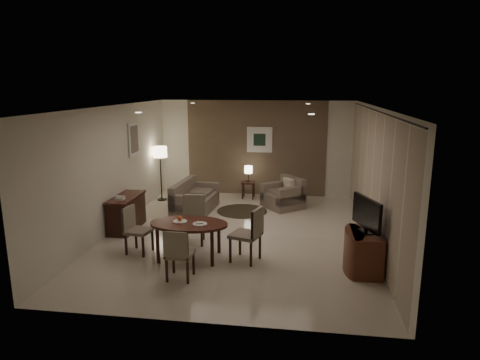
# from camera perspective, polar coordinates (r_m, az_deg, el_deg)

# --- Properties ---
(room_shell) EXTENTS (5.50, 7.00, 2.70)m
(room_shell) POSITION_cam_1_polar(r_m,az_deg,el_deg) (9.23, 0.17, 1.48)
(room_shell) COLOR beige
(room_shell) RESTS_ON ground
(taupe_accent) EXTENTS (3.96, 0.03, 2.70)m
(taupe_accent) POSITION_cam_1_polar(r_m,az_deg,el_deg) (12.25, 2.16, 4.26)
(taupe_accent) COLOR brown
(taupe_accent) RESTS_ON wall_back
(curtain_wall) EXTENTS (0.08, 6.70, 2.58)m
(curtain_wall) POSITION_cam_1_polar(r_m,az_deg,el_deg) (8.88, 17.21, 0.26)
(curtain_wall) COLOR beige
(curtain_wall) RESTS_ON wall_right
(curtain_rod) EXTENTS (0.03, 6.80, 0.03)m
(curtain_rod) POSITION_cam_1_polar(r_m,az_deg,el_deg) (8.70, 17.78, 8.78)
(curtain_rod) COLOR black
(curtain_rod) RESTS_ON wall_right
(art_back_frame) EXTENTS (0.72, 0.03, 0.72)m
(art_back_frame) POSITION_cam_1_polar(r_m,az_deg,el_deg) (12.18, 2.63, 5.39)
(art_back_frame) COLOR silver
(art_back_frame) RESTS_ON wall_back
(art_back_canvas) EXTENTS (0.34, 0.01, 0.34)m
(art_back_canvas) POSITION_cam_1_polar(r_m,az_deg,el_deg) (12.16, 2.62, 5.38)
(art_back_canvas) COLOR #192E20
(art_back_canvas) RESTS_ON wall_back
(art_left_frame) EXTENTS (0.03, 0.60, 0.80)m
(art_left_frame) POSITION_cam_1_polar(r_m,az_deg,el_deg) (10.62, -13.97, 5.32)
(art_left_frame) COLOR silver
(art_left_frame) RESTS_ON wall_left
(art_left_canvas) EXTENTS (0.01, 0.46, 0.64)m
(art_left_canvas) POSITION_cam_1_polar(r_m,az_deg,el_deg) (10.61, -13.90, 5.32)
(art_left_canvas) COLOR gray
(art_left_canvas) RESTS_ON wall_left
(downlight_nl) EXTENTS (0.10, 0.10, 0.01)m
(downlight_nl) POSITION_cam_1_polar(r_m,az_deg,el_deg) (7.28, -13.39, 8.74)
(downlight_nl) COLOR white
(downlight_nl) RESTS_ON ceiling
(downlight_nr) EXTENTS (0.10, 0.10, 0.01)m
(downlight_nr) POSITION_cam_1_polar(r_m,az_deg,el_deg) (6.78, 9.49, 8.65)
(downlight_nr) COLOR white
(downlight_nr) RESTS_ON ceiling
(downlight_fl) EXTENTS (0.10, 0.10, 0.01)m
(downlight_fl) POSITION_cam_1_polar(r_m,az_deg,el_deg) (10.71, -6.33, 10.16)
(downlight_fl) COLOR white
(downlight_fl) RESTS_ON ceiling
(downlight_fr) EXTENTS (0.10, 0.10, 0.01)m
(downlight_fr) POSITION_cam_1_polar(r_m,az_deg,el_deg) (10.38, 9.07, 10.00)
(downlight_fr) COLOR white
(downlight_fr) RESTS_ON ceiling
(console_desk) EXTENTS (0.48, 1.20, 0.75)m
(console_desk) POSITION_cam_1_polar(r_m,az_deg,el_deg) (9.74, -14.87, -4.26)
(console_desk) COLOR #4B2218
(console_desk) RESTS_ON floor
(telephone) EXTENTS (0.20, 0.14, 0.09)m
(telephone) POSITION_cam_1_polar(r_m,az_deg,el_deg) (9.37, -15.72, -2.29)
(telephone) COLOR white
(telephone) RESTS_ON console_desk
(tv_cabinet) EXTENTS (0.48, 0.90, 0.70)m
(tv_cabinet) POSITION_cam_1_polar(r_m,az_deg,el_deg) (7.69, 16.37, -9.16)
(tv_cabinet) COLOR #5C2C1B
(tv_cabinet) RESTS_ON floor
(flat_tv) EXTENTS (0.36, 0.85, 0.60)m
(flat_tv) POSITION_cam_1_polar(r_m,az_deg,el_deg) (7.47, 16.53, -4.37)
(flat_tv) COLOR black
(flat_tv) RESTS_ON tv_cabinet
(dining_table) EXTENTS (1.44, 0.90, 0.67)m
(dining_table) POSITION_cam_1_polar(r_m,az_deg,el_deg) (7.98, -6.79, -8.01)
(dining_table) COLOR #4B2218
(dining_table) RESTS_ON floor
(chair_near) EXTENTS (0.43, 0.43, 0.88)m
(chair_near) POSITION_cam_1_polar(r_m,az_deg,el_deg) (7.15, -8.00, -9.66)
(chair_near) COLOR gray
(chair_near) RESTS_ON floor
(chair_far) EXTENTS (0.52, 0.52, 0.95)m
(chair_far) POSITION_cam_1_polar(r_m,az_deg,el_deg) (8.63, -6.29, -5.38)
(chair_far) COLOR gray
(chair_far) RESTS_ON floor
(chair_left) EXTENTS (0.50, 0.50, 0.90)m
(chair_left) POSITION_cam_1_polar(r_m,az_deg,el_deg) (8.33, -13.34, -6.54)
(chair_left) COLOR gray
(chair_left) RESTS_ON floor
(chair_right) EXTENTS (0.61, 0.61, 1.01)m
(chair_right) POSITION_cam_1_polar(r_m,az_deg,el_deg) (7.74, 0.72, -7.22)
(chair_right) COLOR gray
(chair_right) RESTS_ON floor
(plate_a) EXTENTS (0.26, 0.26, 0.02)m
(plate_a) POSITION_cam_1_polar(r_m,az_deg,el_deg) (7.95, -8.02, -5.47)
(plate_a) COLOR white
(plate_a) RESTS_ON dining_table
(plate_b) EXTENTS (0.26, 0.26, 0.02)m
(plate_b) POSITION_cam_1_polar(r_m,az_deg,el_deg) (7.76, -5.37, -5.86)
(plate_b) COLOR white
(plate_b) RESTS_ON dining_table
(fruit_apple) EXTENTS (0.09, 0.09, 0.09)m
(fruit_apple) POSITION_cam_1_polar(r_m,az_deg,el_deg) (7.94, -8.03, -5.11)
(fruit_apple) COLOR #CA4717
(fruit_apple) RESTS_ON plate_a
(napkin) EXTENTS (0.12, 0.08, 0.03)m
(napkin) POSITION_cam_1_polar(r_m,az_deg,el_deg) (7.76, -5.37, -5.70)
(napkin) COLOR white
(napkin) RESTS_ON plate_b
(round_rug) EXTENTS (1.27, 1.27, 0.01)m
(round_rug) POSITION_cam_1_polar(r_m,az_deg,el_deg) (10.83, 0.28, -4.15)
(round_rug) COLOR #393020
(round_rug) RESTS_ON floor
(sofa) EXTENTS (1.68, 0.94, 0.76)m
(sofa) POSITION_cam_1_polar(r_m,az_deg,el_deg) (10.78, -5.99, -2.22)
(sofa) COLOR gray
(sofa) RESTS_ON floor
(armchair) EXTENTS (1.20, 1.21, 0.78)m
(armchair) POSITION_cam_1_polar(r_m,az_deg,el_deg) (11.09, 5.73, -1.74)
(armchair) COLOR gray
(armchair) RESTS_ON floor
(side_table) EXTENTS (0.37, 0.37, 0.47)m
(side_table) POSITION_cam_1_polar(r_m,az_deg,el_deg) (12.01, 1.12, -1.33)
(side_table) COLOR black
(side_table) RESTS_ON floor
(table_lamp) EXTENTS (0.22, 0.22, 0.50)m
(table_lamp) POSITION_cam_1_polar(r_m,az_deg,el_deg) (11.91, 1.13, 0.93)
(table_lamp) COLOR #FFEAC1
(table_lamp) RESTS_ON side_table
(floor_lamp) EXTENTS (0.38, 0.38, 1.49)m
(floor_lamp) POSITION_cam_1_polar(r_m,az_deg,el_deg) (11.90, -10.51, 0.84)
(floor_lamp) COLOR #FFE5B7
(floor_lamp) RESTS_ON floor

